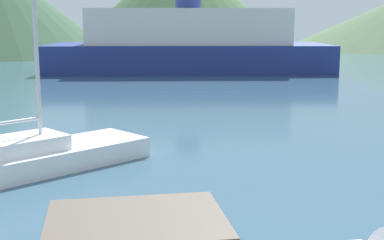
{
  "coord_description": "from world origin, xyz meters",
  "views": [
    {
      "loc": [
        -3.19,
        -2.42,
        4.27
      ],
      "look_at": [
        -0.75,
        14.0,
        1.2
      ],
      "focal_mm": 50.0,
      "sensor_mm": 36.0,
      "label": 1
    }
  ],
  "objects": [
    {
      "name": "ferry_distant",
      "position": [
        3.34,
        43.67,
        2.35
      ],
      "size": [
        24.76,
        11.66,
        6.91
      ],
      "rotation": [
        0.0,
        0.0,
        -0.12
      ],
      "color": "navy",
      "rests_on": "ground_plane"
    },
    {
      "name": "sailboat_inner",
      "position": [
        -5.76,
        12.91,
        0.46
      ],
      "size": [
        7.39,
        6.17,
        11.45
      ],
      "rotation": [
        0.0,
        0.0,
        0.63
      ],
      "color": "white",
      "rests_on": "ground_plane"
    }
  ]
}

